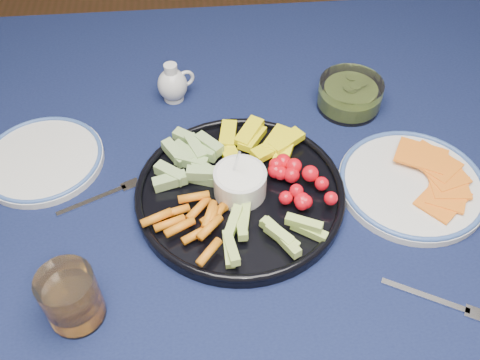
{
  "coord_description": "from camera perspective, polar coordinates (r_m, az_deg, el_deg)",
  "views": [
    {
      "loc": [
        -0.15,
        -0.64,
        1.44
      ],
      "look_at": [
        -0.09,
        -0.07,
        0.79
      ],
      "focal_mm": 40.0,
      "sensor_mm": 36.0,
      "label": 1
    }
  ],
  "objects": [
    {
      "name": "creamer_pitcher",
      "position": [
        1.07,
        -7.17,
        10.1
      ],
      "size": [
        0.07,
        0.06,
        0.08
      ],
      "color": "silver",
      "rests_on": "dining_table"
    },
    {
      "name": "cheese_plate",
      "position": [
        0.95,
        17.93,
        -0.26
      ],
      "size": [
        0.25,
        0.25,
        0.03
      ],
      "color": "silver",
      "rests_on": "dining_table"
    },
    {
      "name": "fork_right",
      "position": [
        0.84,
        20.81,
        -12.1
      ],
      "size": [
        0.14,
        0.09,
        0.0
      ],
      "color": "silver",
      "rests_on": "dining_table"
    },
    {
      "name": "dining_table",
      "position": [
        1.02,
        4.9,
        -1.57
      ],
      "size": [
        1.67,
        1.07,
        0.75
      ],
      "color": "#4F2B1A",
      "rests_on": "ground"
    },
    {
      "name": "pickle_bowl",
      "position": [
        1.07,
        11.62,
        8.8
      ],
      "size": [
        0.12,
        0.12,
        0.06
      ],
      "color": "silver",
      "rests_on": "dining_table"
    },
    {
      "name": "side_plate_extra",
      "position": [
        1.01,
        -20.32,
        2.09
      ],
      "size": [
        0.21,
        0.21,
        0.02
      ],
      "color": "silver",
      "rests_on": "dining_table"
    },
    {
      "name": "juice_tumbler",
      "position": [
        0.78,
        -17.46,
        -12.09
      ],
      "size": [
        0.08,
        0.08,
        0.09
      ],
      "color": "silver",
      "rests_on": "dining_table"
    },
    {
      "name": "fork_left",
      "position": [
        0.93,
        -14.13,
        -1.56
      ],
      "size": [
        0.14,
        0.07,
        0.0
      ],
      "color": "silver",
      "rests_on": "dining_table"
    },
    {
      "name": "crudite_platter",
      "position": [
        0.89,
        -0.16,
        -1.05
      ],
      "size": [
        0.35,
        0.35,
        0.11
      ],
      "color": "black",
      "rests_on": "dining_table"
    }
  ]
}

